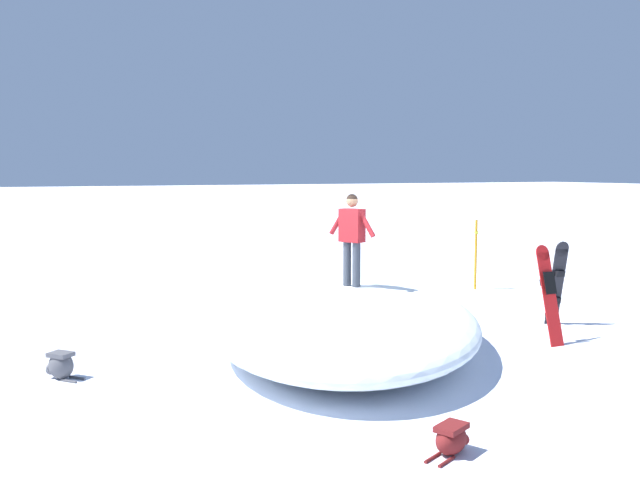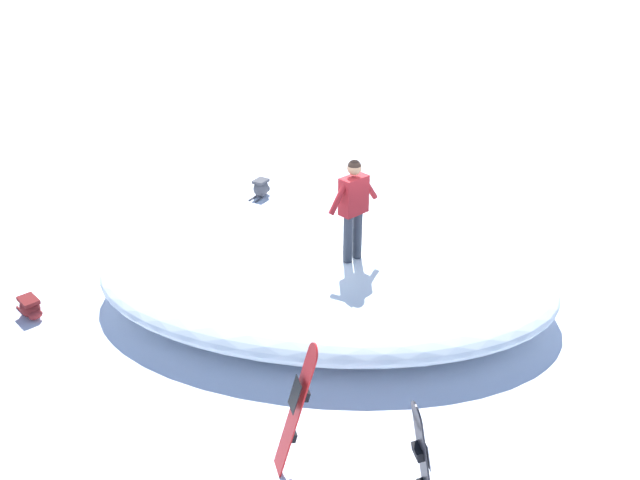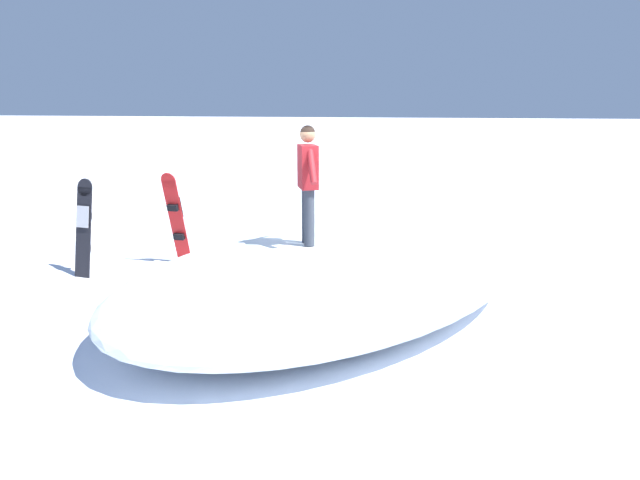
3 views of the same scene
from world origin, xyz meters
name	(u,v)px [view 2 (image 2 of 3)]	position (x,y,z in m)	size (l,w,h in m)	color
ground	(316,292)	(0.00, 0.00, 0.00)	(240.00, 240.00, 0.00)	white
snow_mound	(324,278)	(0.38, 0.01, 0.47)	(7.20, 4.35, 0.93)	white
snowboarder_standing	(354,202)	(0.70, 0.36, 1.87)	(0.49, 0.92, 1.59)	#333842
snowboard_primary_upright	(423,463)	(4.72, -0.34, 0.83)	(0.32, 0.32, 1.61)	black
snowboard_secondary_upright	(297,407)	(3.58, -1.33, 0.86)	(0.28, 0.49, 1.66)	red
backpack_near	(30,307)	(-0.64, -4.43, 0.16)	(0.66, 0.47, 0.32)	maroon
backpack_far	(261,188)	(-4.09, 0.04, 0.20)	(0.54, 0.56, 0.38)	#4C4C51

